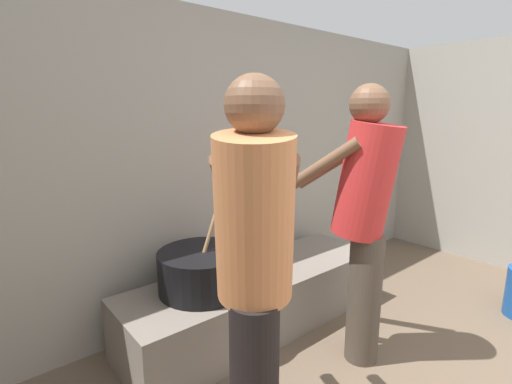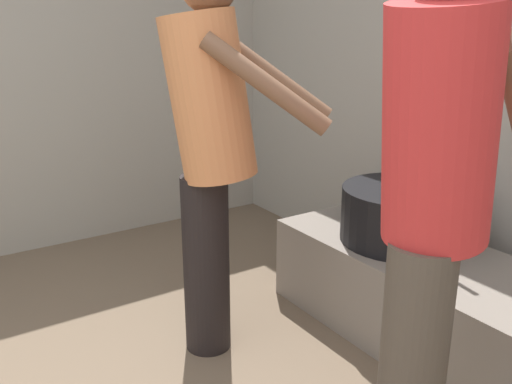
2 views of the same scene
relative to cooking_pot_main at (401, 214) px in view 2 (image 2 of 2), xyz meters
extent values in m
cube|color=slate|center=(0.44, -0.02, -0.34)|extent=(1.97, 0.60, 0.42)
cylinder|color=black|center=(0.00, 0.00, 0.00)|extent=(0.55, 0.55, 0.25)
cylinder|color=#937047|center=(0.10, 0.00, 0.33)|extent=(0.25, 0.07, 0.51)
cylinder|color=#4C4238|center=(0.70, -0.70, -0.14)|extent=(0.20, 0.20, 0.80)
cylinder|color=red|center=(0.69, -0.68, 0.58)|extent=(0.42, 0.47, 0.69)
cylinder|color=brown|center=(0.48, -0.50, 0.65)|extent=(0.24, 0.48, 0.37)
cylinder|color=black|center=(-0.30, -0.87, -0.15)|extent=(0.20, 0.20, 0.79)
cylinder|color=#D17F4C|center=(-0.28, -0.84, 0.57)|extent=(0.48, 0.49, 0.68)
cylinder|color=brown|center=(-0.02, -0.75, 0.64)|extent=(0.37, 0.41, 0.37)
cylinder|color=brown|center=(-0.22, -0.57, 0.64)|extent=(0.37, 0.41, 0.37)
camera|label=1|loc=(-1.13, -1.88, 0.96)|focal=26.12mm
camera|label=2|loc=(1.63, -1.88, 0.86)|focal=38.54mm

